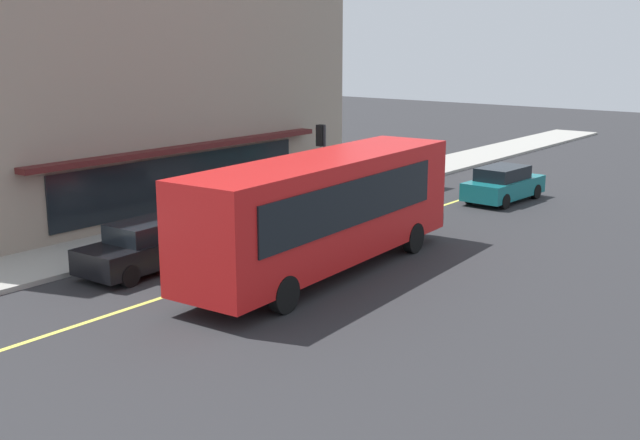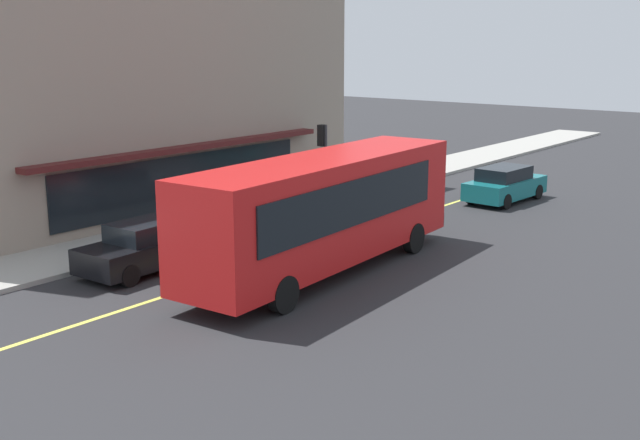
{
  "view_description": "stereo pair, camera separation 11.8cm",
  "coord_description": "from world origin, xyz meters",
  "px_view_note": "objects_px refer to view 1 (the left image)",
  "views": [
    {
      "loc": [
        -17.7,
        -15.88,
        6.86
      ],
      "look_at": [
        0.07,
        -1.86,
        1.6
      ],
      "focal_mm": 43.85,
      "sensor_mm": 36.0,
      "label": 1
    },
    {
      "loc": [
        -17.62,
        -15.97,
        6.86
      ],
      "look_at": [
        0.07,
        -1.86,
        1.6
      ],
      "focal_mm": 43.85,
      "sensor_mm": 36.0,
      "label": 2
    }
  ],
  "objects_px": {
    "car_black": "(147,246)",
    "car_teal": "(503,184)",
    "traffic_light": "(322,144)",
    "bus": "(325,208)",
    "car_silver": "(273,215)",
    "pedestrian_by_curb": "(338,164)"
  },
  "relations": [
    {
      "from": "car_black",
      "to": "car_teal",
      "type": "relative_size",
      "value": 1.0
    },
    {
      "from": "traffic_light",
      "to": "car_teal",
      "type": "relative_size",
      "value": 0.73
    },
    {
      "from": "bus",
      "to": "car_black",
      "type": "xyz_separation_m",
      "value": [
        -3.14,
        4.37,
        -1.24
      ]
    },
    {
      "from": "car_silver",
      "to": "pedestrian_by_curb",
      "type": "relative_size",
      "value": 2.78
    },
    {
      "from": "traffic_light",
      "to": "car_black",
      "type": "xyz_separation_m",
      "value": [
        -11.09,
        -2.02,
        -1.79
      ]
    },
    {
      "from": "car_teal",
      "to": "traffic_light",
      "type": "bearing_deg",
      "value": 131.02
    },
    {
      "from": "bus",
      "to": "car_silver",
      "type": "xyz_separation_m",
      "value": [
        2.44,
        4.27,
        -1.24
      ]
    },
    {
      "from": "traffic_light",
      "to": "pedestrian_by_curb",
      "type": "bearing_deg",
      "value": 26.51
    },
    {
      "from": "car_silver",
      "to": "car_teal",
      "type": "bearing_deg",
      "value": -19.64
    },
    {
      "from": "pedestrian_by_curb",
      "to": "traffic_light",
      "type": "bearing_deg",
      "value": -153.49
    },
    {
      "from": "car_black",
      "to": "pedestrian_by_curb",
      "type": "xyz_separation_m",
      "value": [
        14.64,
        3.79,
        0.34
      ]
    },
    {
      "from": "car_black",
      "to": "pedestrian_by_curb",
      "type": "bearing_deg",
      "value": 14.5
    },
    {
      "from": "car_black",
      "to": "car_silver",
      "type": "distance_m",
      "value": 5.58
    },
    {
      "from": "traffic_light",
      "to": "pedestrian_by_curb",
      "type": "relative_size",
      "value": 2.05
    },
    {
      "from": "car_teal",
      "to": "pedestrian_by_curb",
      "type": "bearing_deg",
      "value": 101.8
    },
    {
      "from": "bus",
      "to": "pedestrian_by_curb",
      "type": "distance_m",
      "value": 14.13
    },
    {
      "from": "car_silver",
      "to": "pedestrian_by_curb",
      "type": "bearing_deg",
      "value": 23.26
    },
    {
      "from": "traffic_light",
      "to": "car_black",
      "type": "distance_m",
      "value": 11.41
    },
    {
      "from": "bus",
      "to": "car_black",
      "type": "bearing_deg",
      "value": 125.68
    },
    {
      "from": "bus",
      "to": "car_teal",
      "type": "distance_m",
      "value": 13.17
    },
    {
      "from": "traffic_light",
      "to": "bus",
      "type": "bearing_deg",
      "value": -141.21
    },
    {
      "from": "car_black",
      "to": "car_teal",
      "type": "distance_m",
      "value": 16.71
    }
  ]
}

